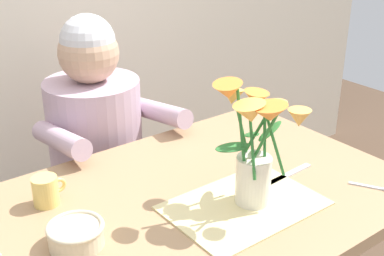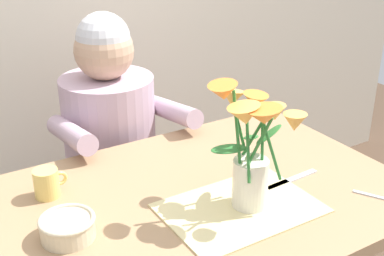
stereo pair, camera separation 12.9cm
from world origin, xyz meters
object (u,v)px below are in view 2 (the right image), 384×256
at_px(seated_person, 112,162).
at_px(dinner_knife, 292,180).
at_px(flower_vase, 252,143).
at_px(ceramic_bowl, 67,226).
at_px(ceramic_mug, 47,183).

xyz_separation_m(seated_person, dinner_knife, (0.27, -0.69, 0.18)).
relative_size(flower_vase, ceramic_bowl, 2.60).
bearing_deg(dinner_knife, ceramic_mug, 152.27).
distance_m(seated_person, dinner_knife, 0.76).
height_order(flower_vase, ceramic_bowl, flower_vase).
bearing_deg(ceramic_bowl, seated_person, 58.95).
xyz_separation_m(ceramic_bowl, dinner_knife, (0.64, -0.08, -0.03)).
height_order(seated_person, ceramic_mug, seated_person).
bearing_deg(ceramic_mug, flower_vase, -37.41).
relative_size(ceramic_bowl, dinner_knife, 0.72).
relative_size(seated_person, flower_vase, 3.22).
bearing_deg(dinner_knife, seated_person, 108.26).
relative_size(dinner_knife, ceramic_mug, 2.04).
relative_size(seated_person, ceramic_mug, 12.20).
xyz_separation_m(ceramic_bowl, ceramic_mug, (0.02, 0.21, 0.01)).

